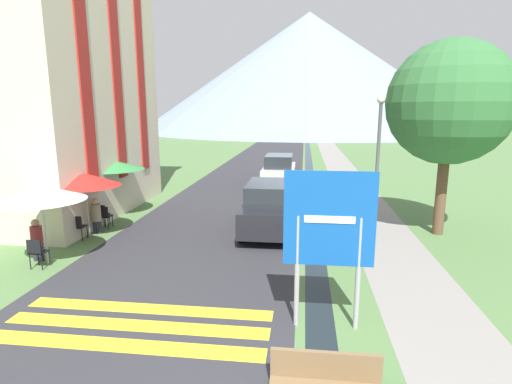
{
  "coord_description": "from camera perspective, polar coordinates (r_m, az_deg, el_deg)",
  "views": [
    {
      "loc": [
        0.79,
        -3.55,
        4.27
      ],
      "look_at": [
        -0.84,
        10.0,
        1.47
      ],
      "focal_mm": 28.0,
      "sensor_mm": 36.0,
      "label": 1
    }
  ],
  "objects": [
    {
      "name": "cafe_chair_nearest",
      "position": [
        12.52,
        -28.82,
        -7.37
      ],
      "size": [
        0.4,
        0.4,
        0.85
      ],
      "rotation": [
        0.0,
        0.0,
        -0.35
      ],
      "color": "black",
      "rests_on": "ground_plane"
    },
    {
      "name": "tree_by_path",
      "position": [
        14.95,
        25.92,
        11.34
      ],
      "size": [
        4.1,
        4.1,
        6.57
      ],
      "color": "brown",
      "rests_on": "ground_plane"
    },
    {
      "name": "road_sign",
      "position": [
        7.79,
        10.39,
        -5.52
      ],
      "size": [
        1.75,
        0.11,
        3.17
      ],
      "color": "#9E9EA3",
      "rests_on": "ground_plane"
    },
    {
      "name": "cafe_umbrella_rear_green",
      "position": [
        17.09,
        -19.77,
        3.64
      ],
      "size": [
        2.49,
        2.49,
        2.3
      ],
      "color": "#B7B2A8",
      "rests_on": "ground_plane"
    },
    {
      "name": "streetlamp",
      "position": [
        14.57,
        17.05,
        5.49
      ],
      "size": [
        0.28,
        0.28,
        4.77
      ],
      "color": "#515156",
      "rests_on": "ground_plane"
    },
    {
      "name": "person_standing_terrace",
      "position": [
        14.39,
        -26.28,
        -2.63
      ],
      "size": [
        0.32,
        0.32,
        1.78
      ],
      "color": "#282833",
      "rests_on": "ground_plane"
    },
    {
      "name": "person_seated_far",
      "position": [
        15.08,
        -21.86,
        -2.95
      ],
      "size": [
        0.32,
        0.32,
        1.27
      ],
      "color": "#282833",
      "rests_on": "ground_plane"
    },
    {
      "name": "crosswalk_marking",
      "position": [
        8.84,
        -16.77,
        -17.78
      ],
      "size": [
        5.44,
        1.84,
        0.01
      ],
      "color": "yellow",
      "rests_on": "ground_plane"
    },
    {
      "name": "cafe_umbrella_middle_red",
      "position": [
        14.57,
        -23.25,
        1.63
      ],
      "size": [
        2.33,
        2.33,
        2.21
      ],
      "color": "#B7B2A8",
      "rests_on": "ground_plane"
    },
    {
      "name": "drainage_channel",
      "position": [
        33.83,
        7.54,
        4.22
      ],
      "size": [
        0.6,
        60.0,
        0.0
      ],
      "color": "black",
      "rests_on": "ground_plane"
    },
    {
      "name": "cafe_chair_far_right",
      "position": [
        15.92,
        -21.21,
        -2.87
      ],
      "size": [
        0.4,
        0.4,
        0.85
      ],
      "rotation": [
        0.0,
        0.0,
        0.22
      ],
      "color": "black",
      "rests_on": "ground_plane"
    },
    {
      "name": "road",
      "position": [
        33.98,
        1.27,
        4.35
      ],
      "size": [
        6.4,
        60.0,
        0.01
      ],
      "color": "#2D2D33",
      "rests_on": "ground_plane"
    },
    {
      "name": "footpath",
      "position": [
        33.94,
        11.6,
        4.11
      ],
      "size": [
        2.2,
        60.0,
        0.01
      ],
      "color": "gray",
      "rests_on": "ground_plane"
    },
    {
      "name": "cafe_chair_middle",
      "position": [
        14.61,
        -24.1,
        -4.36
      ],
      "size": [
        0.4,
        0.4,
        0.85
      ],
      "rotation": [
        0.0,
        0.0,
        -0.1
      ],
      "color": "black",
      "rests_on": "ground_plane"
    },
    {
      "name": "parked_car_near",
      "position": [
        14.14,
        1.84,
        -2.18
      ],
      "size": [
        1.79,
        4.22,
        1.82
      ],
      "color": "black",
      "rests_on": "ground_plane"
    },
    {
      "name": "cafe_chair_far_left",
      "position": [
        15.64,
        -20.84,
        -3.1
      ],
      "size": [
        0.4,
        0.4,
        0.85
      ],
      "rotation": [
        0.0,
        0.0,
        0.48
      ],
      "color": "black",
      "rests_on": "ground_plane"
    },
    {
      "name": "hotel_building",
      "position": [
        18.75,
        -27.52,
        17.8
      ],
      "size": [
        6.01,
        9.16,
        12.53
      ],
      "color": "beige",
      "rests_on": "ground_plane"
    },
    {
      "name": "cafe_umbrella_front_white",
      "position": [
        12.46,
        -28.4,
        -0.14
      ],
      "size": [
        2.38,
        2.38,
        2.25
      ],
      "color": "#B7B2A8",
      "rests_on": "ground_plane"
    },
    {
      "name": "person_seated_near",
      "position": [
        13.09,
        -28.83,
        -5.77
      ],
      "size": [
        0.32,
        0.32,
        1.25
      ],
      "color": "#282833",
      "rests_on": "ground_plane"
    },
    {
      "name": "mountain_distant",
      "position": [
        90.65,
        7.47,
        16.57
      ],
      "size": [
        72.05,
        72.05,
        24.65
      ],
      "color": "gray",
      "rests_on": "ground_plane"
    },
    {
      "name": "parked_car_far",
      "position": [
        22.82,
        3.32,
        3.09
      ],
      "size": [
        1.85,
        4.26,
        1.82
      ],
      "color": "silver",
      "rests_on": "ground_plane"
    },
    {
      "name": "ground_plane",
      "position": [
        23.95,
        4.88,
        1.26
      ],
      "size": [
        160.0,
        160.0,
        0.0
      ],
      "primitive_type": "plane",
      "color": "#517542"
    }
  ]
}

